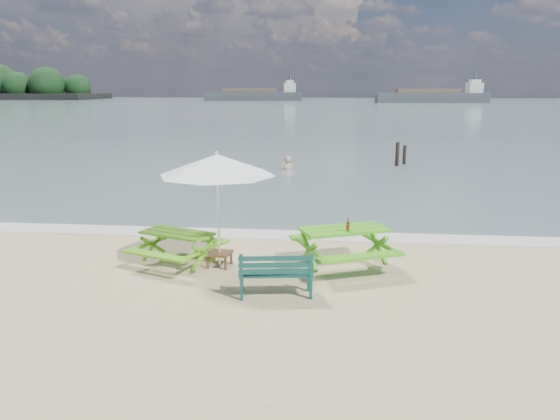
# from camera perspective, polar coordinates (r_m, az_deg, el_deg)

# --- Properties ---
(sea) EXTENTS (300.00, 300.00, 0.00)m
(sea) POSITION_cam_1_polar(r_m,az_deg,el_deg) (93.46, 4.97, 10.58)
(sea) COLOR slate
(sea) RESTS_ON ground
(foam_strip) EXTENTS (22.00, 0.90, 0.01)m
(foam_strip) POSITION_cam_1_polar(r_m,az_deg,el_deg) (13.57, -1.50, -2.54)
(foam_strip) COLOR silver
(foam_strip) RESTS_ON ground
(picnic_table_left) EXTENTS (1.97, 2.07, 0.70)m
(picnic_table_left) POSITION_cam_1_polar(r_m,az_deg,el_deg) (11.39, -10.63, -4.06)
(picnic_table_left) COLOR #59A919
(picnic_table_left) RESTS_ON ground
(picnic_table_right) EXTENTS (2.34, 2.44, 0.82)m
(picnic_table_right) POSITION_cam_1_polar(r_m,az_deg,el_deg) (11.12, 6.69, -4.03)
(picnic_table_right) COLOR #47AD1A
(picnic_table_right) RESTS_ON ground
(park_bench) EXTENTS (1.33, 0.62, 0.79)m
(park_bench) POSITION_cam_1_polar(r_m,az_deg,el_deg) (9.65, -0.44, -7.56)
(park_bench) COLOR #0E3D38
(park_bench) RESTS_ON ground
(side_table) EXTENTS (0.52, 0.52, 0.30)m
(side_table) POSITION_cam_1_polar(r_m,az_deg,el_deg) (11.25, -6.34, -5.09)
(side_table) COLOR brown
(side_table) RESTS_ON ground
(patio_umbrella) EXTENTS (2.58, 2.58, 2.30)m
(patio_umbrella) POSITION_cam_1_polar(r_m,az_deg,el_deg) (10.81, -6.59, 4.71)
(patio_umbrella) COLOR silver
(patio_umbrella) RESTS_ON ground
(beer_bottle) EXTENTS (0.07, 0.07, 0.27)m
(beer_bottle) POSITION_cam_1_polar(r_m,az_deg,el_deg) (10.78, 7.11, -1.74)
(beer_bottle) COLOR #925915
(beer_bottle) RESTS_ON picnic_table_right
(swimmer) EXTENTS (0.73, 0.58, 1.76)m
(swimmer) POSITION_cam_1_polar(r_m,az_deg,el_deg) (24.23, 0.73, 3.65)
(swimmer) COLOR tan
(swimmer) RESTS_ON ground
(mooring_pilings) EXTENTS (0.57, 0.77, 1.30)m
(mooring_pilings) POSITION_cam_1_polar(r_m,az_deg,el_deg) (26.00, 12.44, 5.47)
(mooring_pilings) COLOR black
(mooring_pilings) RESTS_ON ground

